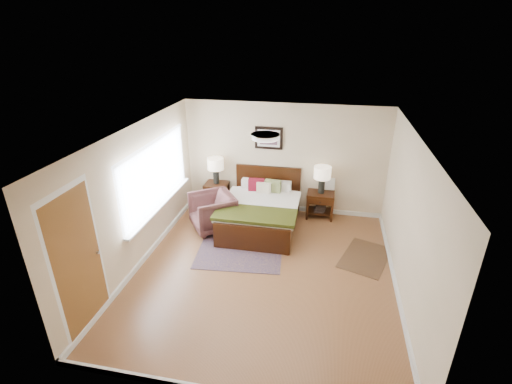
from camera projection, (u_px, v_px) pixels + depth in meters
floor at (264, 271)px, 6.59m from camera, size 5.00×5.00×0.00m
back_wall at (284, 159)px, 8.30m from camera, size 4.50×0.04×2.50m
front_wall at (222, 316)px, 3.84m from camera, size 4.50×0.04×2.50m
left_wall at (138, 197)px, 6.47m from camera, size 0.04×5.00×2.50m
right_wall at (409, 222)px, 5.67m from camera, size 0.04×5.00×2.50m
ceiling at (265, 134)px, 5.55m from camera, size 4.50×5.00×0.02m
window at (157, 176)px, 7.04m from camera, size 0.11×2.72×1.32m
door at (78, 263)px, 4.98m from camera, size 0.06×1.00×2.18m
ceil_fixture at (265, 136)px, 5.57m from camera, size 0.44×0.44×0.08m
bed at (261, 207)px, 7.83m from camera, size 1.61×1.94×1.05m
wall_art at (269, 138)px, 8.14m from camera, size 0.62×0.05×0.50m
nightstand_left at (216, 188)px, 8.66m from camera, size 0.52×0.47×0.62m
nightstand_right at (320, 202)px, 8.30m from camera, size 0.60×0.45×0.59m
lamp_left at (216, 166)px, 8.45m from camera, size 0.37×0.37×0.61m
lamp_right at (322, 175)px, 8.03m from camera, size 0.37×0.37×0.61m
armchair at (213, 212)px, 7.81m from camera, size 1.19×1.19×0.79m
rug_persian at (243, 238)px, 7.59m from camera, size 1.81×2.41×0.01m
rug_navy at (365, 257)px, 6.97m from camera, size 1.11×1.35×0.01m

